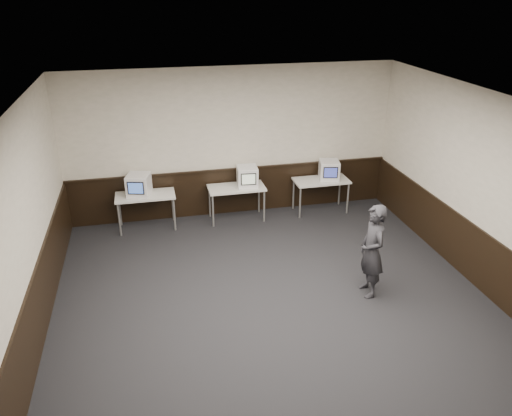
# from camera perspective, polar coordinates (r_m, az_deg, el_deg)

# --- Properties ---
(floor) EXTENTS (8.00, 8.00, 0.00)m
(floor) POSITION_cam_1_polar(r_m,az_deg,el_deg) (7.88, 2.82, -12.40)
(floor) COLOR black
(floor) RESTS_ON ground
(ceiling) EXTENTS (8.00, 8.00, 0.00)m
(ceiling) POSITION_cam_1_polar(r_m,az_deg,el_deg) (6.48, 3.41, 10.84)
(ceiling) COLOR white
(ceiling) RESTS_ON back_wall
(back_wall) EXTENTS (7.00, 0.00, 7.00)m
(back_wall) POSITION_cam_1_polar(r_m,az_deg,el_deg) (10.67, -2.74, 7.45)
(back_wall) COLOR beige
(back_wall) RESTS_ON ground
(left_wall) EXTENTS (0.00, 8.00, 8.00)m
(left_wall) POSITION_cam_1_polar(r_m,az_deg,el_deg) (7.03, -25.66, -4.54)
(left_wall) COLOR beige
(left_wall) RESTS_ON ground
(right_wall) EXTENTS (0.00, 8.00, 8.00)m
(right_wall) POSITION_cam_1_polar(r_m,az_deg,el_deg) (8.61, 26.15, 0.57)
(right_wall) COLOR beige
(right_wall) RESTS_ON ground
(wainscot_back) EXTENTS (6.98, 0.04, 1.00)m
(wainscot_back) POSITION_cam_1_polar(r_m,az_deg,el_deg) (11.03, -2.60, 1.95)
(wainscot_back) COLOR black
(wainscot_back) RESTS_ON back_wall
(wainscot_left) EXTENTS (0.04, 7.98, 1.00)m
(wainscot_left) POSITION_cam_1_polar(r_m,az_deg,el_deg) (7.58, -23.98, -11.84)
(wainscot_left) COLOR black
(wainscot_left) RESTS_ON left_wall
(wainscot_right) EXTENTS (0.04, 7.98, 1.00)m
(wainscot_right) POSITION_cam_1_polar(r_m,az_deg,el_deg) (9.05, 24.77, -5.82)
(wainscot_right) COLOR black
(wainscot_right) RESTS_ON right_wall
(wainscot_rail) EXTENTS (6.98, 0.06, 0.04)m
(wainscot_rail) POSITION_cam_1_polar(r_m,az_deg,el_deg) (10.82, -2.64, 4.45)
(wainscot_rail) COLOR black
(wainscot_rail) RESTS_ON wainscot_back
(desk_left) EXTENTS (1.20, 0.60, 0.75)m
(desk_left) POSITION_cam_1_polar(r_m,az_deg,el_deg) (10.47, -12.53, 1.14)
(desk_left) COLOR silver
(desk_left) RESTS_ON ground
(desk_center) EXTENTS (1.20, 0.60, 0.75)m
(desk_center) POSITION_cam_1_polar(r_m,az_deg,el_deg) (10.61, -2.25, 2.07)
(desk_center) COLOR silver
(desk_center) RESTS_ON ground
(desk_right) EXTENTS (1.20, 0.60, 0.75)m
(desk_right) POSITION_cam_1_polar(r_m,az_deg,el_deg) (11.09, 7.45, 2.88)
(desk_right) COLOR silver
(desk_right) RESTS_ON ground
(emac_left) EXTENTS (0.55, 0.56, 0.44)m
(emac_left) POSITION_cam_1_polar(r_m,az_deg,el_deg) (10.37, -13.27, 2.59)
(emac_left) COLOR white
(emac_left) RESTS_ON desk_left
(emac_center) EXTENTS (0.46, 0.49, 0.43)m
(emac_center) POSITION_cam_1_polar(r_m,az_deg,el_deg) (10.56, -1.00, 3.64)
(emac_center) COLOR white
(emac_center) RESTS_ON desk_center
(emac_right) EXTENTS (0.50, 0.52, 0.42)m
(emac_right) POSITION_cam_1_polar(r_m,az_deg,el_deg) (11.06, 8.35, 4.32)
(emac_right) COLOR white
(emac_right) RESTS_ON desk_right
(person) EXTENTS (0.39, 0.59, 1.58)m
(person) POSITION_cam_1_polar(r_m,az_deg,el_deg) (8.22, 13.12, -4.82)
(person) COLOR #28272D
(person) RESTS_ON ground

